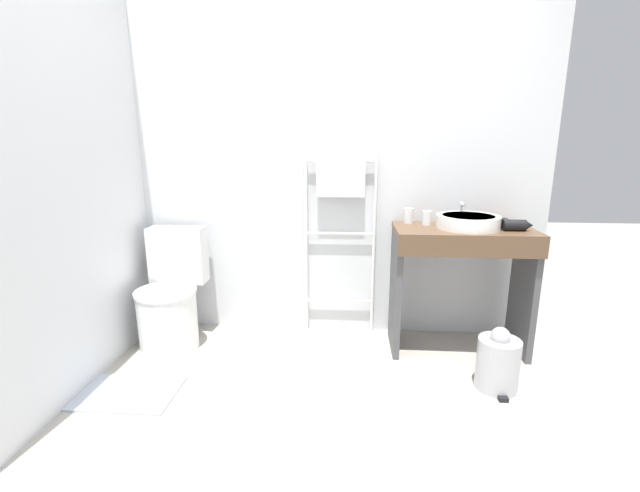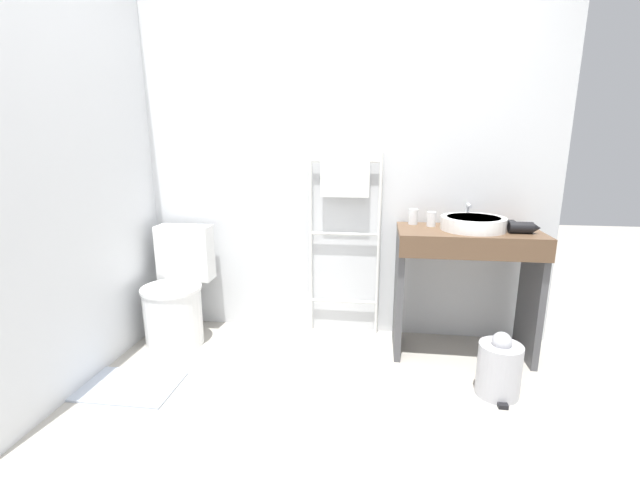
{
  "view_description": "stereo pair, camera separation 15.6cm",
  "coord_description": "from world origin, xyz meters",
  "px_view_note": "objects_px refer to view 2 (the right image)",
  "views": [
    {
      "loc": [
        0.12,
        -1.61,
        1.37
      ],
      "look_at": [
        -0.05,
        0.84,
        0.77
      ],
      "focal_mm": 24.0,
      "sensor_mm": 36.0,
      "label": 1
    },
    {
      "loc": [
        0.28,
        -1.6,
        1.37
      ],
      "look_at": [
        -0.05,
        0.84,
        0.77
      ],
      "focal_mm": 24.0,
      "sensor_mm": 36.0,
      "label": 2
    }
  ],
  "objects_px": {
    "cup_near_wall": "(413,217)",
    "toilet": "(177,297)",
    "sink_basin": "(473,223)",
    "hair_dryer": "(521,227)",
    "towel_radiator": "(345,206)",
    "cup_near_edge": "(431,219)",
    "trash_bin": "(499,368)"
  },
  "relations": [
    {
      "from": "cup_near_wall",
      "to": "toilet",
      "type": "bearing_deg",
      "value": -172.63
    },
    {
      "from": "sink_basin",
      "to": "hair_dryer",
      "type": "distance_m",
      "value": 0.28
    },
    {
      "from": "toilet",
      "to": "sink_basin",
      "type": "distance_m",
      "value": 2.04
    },
    {
      "from": "hair_dryer",
      "to": "towel_radiator",
      "type": "bearing_deg",
      "value": 166.32
    },
    {
      "from": "cup_near_wall",
      "to": "sink_basin",
      "type": "bearing_deg",
      "value": -22.41
    },
    {
      "from": "toilet",
      "to": "cup_near_wall",
      "type": "bearing_deg",
      "value": 7.37
    },
    {
      "from": "towel_radiator",
      "to": "cup_near_edge",
      "type": "xyz_separation_m",
      "value": [
        0.57,
        -0.13,
        -0.06
      ]
    },
    {
      "from": "towel_radiator",
      "to": "sink_basin",
      "type": "relative_size",
      "value": 3.3
    },
    {
      "from": "trash_bin",
      "to": "cup_near_edge",
      "type": "bearing_deg",
      "value": 121.18
    },
    {
      "from": "toilet",
      "to": "cup_near_wall",
      "type": "distance_m",
      "value": 1.72
    },
    {
      "from": "towel_radiator",
      "to": "hair_dryer",
      "type": "distance_m",
      "value": 1.12
    },
    {
      "from": "sink_basin",
      "to": "cup_near_wall",
      "type": "xyz_separation_m",
      "value": [
        -0.35,
        0.15,
        0.01
      ]
    },
    {
      "from": "towel_radiator",
      "to": "cup_near_edge",
      "type": "bearing_deg",
      "value": -12.36
    },
    {
      "from": "cup_near_wall",
      "to": "hair_dryer",
      "type": "xyz_separation_m",
      "value": [
        0.63,
        -0.2,
        -0.02
      ]
    },
    {
      "from": "towel_radiator",
      "to": "cup_near_wall",
      "type": "xyz_separation_m",
      "value": [
        0.46,
        -0.07,
        -0.06
      ]
    },
    {
      "from": "toilet",
      "to": "hair_dryer",
      "type": "relative_size",
      "value": 4.4
    },
    {
      "from": "toilet",
      "to": "cup_near_edge",
      "type": "xyz_separation_m",
      "value": [
        1.72,
        0.15,
        0.57
      ]
    },
    {
      "from": "cup_near_wall",
      "to": "trash_bin",
      "type": "relative_size",
      "value": 0.27
    },
    {
      "from": "toilet",
      "to": "hair_dryer",
      "type": "distance_m",
      "value": 2.3
    },
    {
      "from": "toilet",
      "to": "cup_near_wall",
      "type": "relative_size",
      "value": 7.94
    },
    {
      "from": "towel_radiator",
      "to": "trash_bin",
      "type": "xyz_separation_m",
      "value": [
        0.91,
        -0.69,
        -0.78
      ]
    },
    {
      "from": "cup_near_wall",
      "to": "cup_near_edge",
      "type": "xyz_separation_m",
      "value": [
        0.11,
        -0.06,
        -0.0
      ]
    },
    {
      "from": "sink_basin",
      "to": "hair_dryer",
      "type": "height_order",
      "value": "sink_basin"
    },
    {
      "from": "towel_radiator",
      "to": "hair_dryer",
      "type": "bearing_deg",
      "value": -13.68
    },
    {
      "from": "cup_near_wall",
      "to": "cup_near_edge",
      "type": "relative_size",
      "value": 1.07
    },
    {
      "from": "towel_radiator",
      "to": "hair_dryer",
      "type": "xyz_separation_m",
      "value": [
        1.09,
        -0.26,
        -0.07
      ]
    },
    {
      "from": "hair_dryer",
      "to": "cup_near_wall",
      "type": "bearing_deg",
      "value": 162.52
    },
    {
      "from": "sink_basin",
      "to": "cup_near_edge",
      "type": "relative_size",
      "value": 4.15
    },
    {
      "from": "cup_near_edge",
      "to": "trash_bin",
      "type": "height_order",
      "value": "cup_near_edge"
    },
    {
      "from": "sink_basin",
      "to": "cup_near_edge",
      "type": "height_order",
      "value": "cup_near_edge"
    },
    {
      "from": "hair_dryer",
      "to": "trash_bin",
      "type": "distance_m",
      "value": 0.85
    },
    {
      "from": "cup_near_wall",
      "to": "cup_near_edge",
      "type": "height_order",
      "value": "cup_near_wall"
    }
  ]
}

